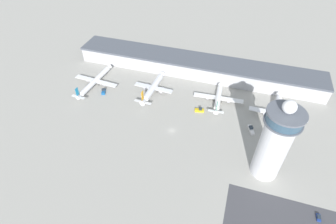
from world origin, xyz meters
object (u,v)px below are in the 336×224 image
object	(u,v)px
service_truck_catering	(251,129)
service_truck_baggage	(200,110)
airplane_gate_delta	(278,114)
service_truck_fuel	(104,91)
airplane_gate_bravo	(153,88)
car_green_van	(319,217)
airplane_gate_charlie	(218,98)
airplane_gate_alpha	(95,81)
control_tower	(275,143)

from	to	relation	value
service_truck_catering	service_truck_baggage	size ratio (longest dim) A/B	1.27
airplane_gate_delta	service_truck_fuel	distance (m)	127.63
airplane_gate_bravo	airplane_gate_delta	distance (m)	90.99
airplane_gate_delta	service_truck_catering	xyz separation A→B (m)	(-15.74, -16.04, -3.78)
service_truck_fuel	car_green_van	world-z (taller)	service_truck_fuel
airplane_gate_charlie	car_green_van	xyz separation A→B (m)	(62.10, -72.96, -3.28)
airplane_gate_charlie	service_truck_fuel	bearing A→B (deg)	-169.83
airplane_gate_alpha	car_green_van	distance (m)	171.10
control_tower	airplane_gate_alpha	world-z (taller)	control_tower
control_tower	airplane_gate_delta	xyz separation A→B (m)	(6.57, 46.01, -19.36)
service_truck_fuel	car_green_van	size ratio (longest dim) A/B	1.60
airplane_gate_bravo	service_truck_catering	world-z (taller)	airplane_gate_bravo
airplane_gate_charlie	service_truck_baggage	world-z (taller)	airplane_gate_charlie
airplane_gate_charlie	car_green_van	bearing A→B (deg)	-49.59
airplane_gate_bravo	airplane_gate_charlie	world-z (taller)	airplane_gate_bravo
control_tower	airplane_gate_alpha	xyz separation A→B (m)	(-131.23, 43.87, -20.21)
service_truck_catering	service_truck_fuel	distance (m)	111.74
service_truck_catering	service_truck_baggage	xyz separation A→B (m)	(-36.34, 8.35, 0.04)
airplane_gate_bravo	airplane_gate_delta	bearing A→B (deg)	-1.89
control_tower	service_truck_fuel	size ratio (longest dim) A/B	7.95
control_tower	service_truck_fuel	distance (m)	128.31
airplane_gate_delta	service_truck_fuel	bearing A→B (deg)	-175.95
airplane_gate_charlie	service_truck_baggage	size ratio (longest dim) A/B	5.33
airplane_gate_alpha	service_truck_baggage	xyz separation A→B (m)	(85.72, -5.55, -2.88)
airplane_gate_bravo	car_green_van	world-z (taller)	airplane_gate_bravo
airplane_gate_delta	car_green_van	xyz separation A→B (m)	(20.67, -66.58, -4.27)
airplane_gate_delta	car_green_van	distance (m)	69.84
airplane_gate_charlie	service_truck_catering	distance (m)	34.21
control_tower	airplane_gate_delta	world-z (taller)	control_tower
airplane_gate_alpha	airplane_gate_bravo	distance (m)	47.14
service_truck_fuel	car_green_van	bearing A→B (deg)	-21.26
control_tower	service_truck_fuel	bearing A→B (deg)	162.96
service_truck_baggage	airplane_gate_bravo	bearing A→B (deg)	164.63
control_tower	service_truck_catering	xyz separation A→B (m)	(-9.17, 29.97, -23.14)
control_tower	airplane_gate_alpha	bearing A→B (deg)	161.52
airplane_gate_delta	airplane_gate_bravo	bearing A→B (deg)	178.11
service_truck_fuel	service_truck_baggage	xyz separation A→B (m)	(75.18, 1.33, -0.05)
service_truck_fuel	service_truck_baggage	world-z (taller)	service_truck_fuel
airplane_gate_delta	service_truck_baggage	size ratio (longest dim) A/B	6.68
airplane_gate_charlie	service_truck_fuel	world-z (taller)	airplane_gate_charlie
airplane_gate_bravo	car_green_van	distance (m)	131.57
service_truck_fuel	airplane_gate_delta	bearing A→B (deg)	4.05
airplane_gate_charlie	service_truck_fuel	distance (m)	87.23
airplane_gate_alpha	service_truck_baggage	distance (m)	85.95
service_truck_catering	car_green_van	world-z (taller)	service_truck_catering
airplane_gate_bravo	airplane_gate_charlie	bearing A→B (deg)	3.91
control_tower	airplane_gate_charlie	xyz separation A→B (m)	(-34.86, 52.39, -20.34)
service_truck_catering	airplane_gate_bravo	bearing A→B (deg)	165.80
control_tower	service_truck_catering	bearing A→B (deg)	107.00
airplane_gate_delta	service_truck_catering	world-z (taller)	airplane_gate_delta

